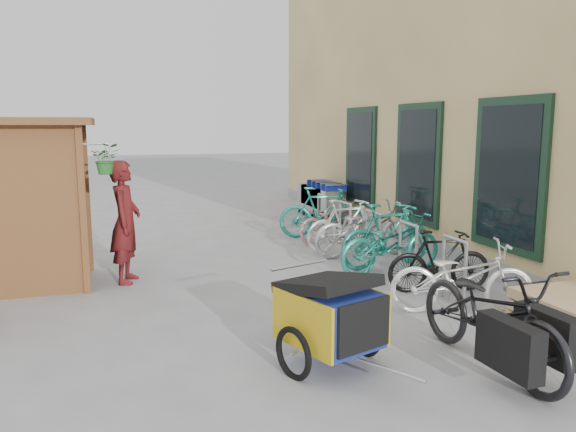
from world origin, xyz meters
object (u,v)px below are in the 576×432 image
object	(u,v)px
child_trailer	(330,313)
bike_7	(322,213)
person_kiosk	(125,222)
bike_3	(387,235)
shopping_carts	(320,196)
bike_4	(365,229)
bike_6	(333,221)
bike_5	(346,225)
cargo_bike	(492,316)
bike_2	(391,243)
bike_1	(440,261)
bike_0	(462,277)
kiosk	(9,179)

from	to	relation	value
child_trailer	bike_7	size ratio (longest dim) A/B	0.93
person_kiosk	bike_3	distance (m)	4.11
child_trailer	bike_3	size ratio (longest dim) A/B	0.93
shopping_carts	bike_4	size ratio (longest dim) A/B	1.13
bike_3	bike_6	world-z (taller)	bike_3
bike_5	bike_6	bearing A→B (deg)	-11.48
cargo_bike	shopping_carts	bearing A→B (deg)	77.32
bike_2	bike_7	distance (m)	2.96
bike_2	bike_7	world-z (taller)	bike_7
bike_2	bike_7	bearing A→B (deg)	-7.42
child_trailer	bike_4	distance (m)	4.68
bike_3	bike_7	bearing A→B (deg)	-6.59
child_trailer	bike_1	xyz separation A→B (m)	(2.35, 1.82, -0.09)
bike_3	bike_2	bearing A→B (deg)	151.92
bike_0	bike_4	distance (m)	3.14
cargo_bike	person_kiosk	bearing A→B (deg)	124.98
bike_5	bike_7	bearing A→B (deg)	-8.34
bike_6	bike_1	bearing A→B (deg)	165.63
bike_4	cargo_bike	bearing A→B (deg)	170.00
cargo_bike	bike_7	size ratio (longest dim) A/B	1.16
person_kiosk	bike_0	distance (m)	4.75
bike_6	bike_5	bearing A→B (deg)	159.31
kiosk	person_kiosk	distance (m)	1.67
person_kiosk	bike_6	world-z (taller)	person_kiosk
person_kiosk	bike_6	xyz separation A→B (m)	(3.97, 1.74, -0.48)
child_trailer	bike_0	distance (m)	2.31
bike_4	bike_6	world-z (taller)	bike_4
bike_0	bike_3	size ratio (longest dim) A/B	0.99
bike_7	kiosk	bearing A→B (deg)	126.94
bike_7	cargo_bike	bearing A→B (deg)	-169.96
bike_0	bike_6	world-z (taller)	bike_0
bike_6	bike_7	distance (m)	0.49
bike_1	bike_7	world-z (taller)	bike_7
shopping_carts	bike_3	size ratio (longest dim) A/B	1.21
person_kiosk	bike_5	bearing A→B (deg)	-62.34
shopping_carts	child_trailer	distance (m)	8.71
kiosk	bike_6	size ratio (longest dim) A/B	1.57
person_kiosk	bike_2	world-z (taller)	person_kiosk
cargo_bike	bike_5	xyz separation A→B (m)	(0.71, 5.12, -0.04)
bike_4	person_kiosk	bearing A→B (deg)	96.46
bike_0	bike_2	world-z (taller)	bike_2
bike_3	bike_7	xyz separation A→B (m)	(-0.14, 2.59, -0.00)
person_kiosk	bike_0	bearing A→B (deg)	-110.93
person_kiosk	bike_7	distance (m)	4.53
bike_2	bike_3	distance (m)	0.39
bike_4	bike_3	bearing A→B (deg)	-177.90
bike_7	bike_1	bearing A→B (deg)	-160.83
bike_1	bike_5	world-z (taller)	bike_5
cargo_bike	bike_6	bearing A→B (deg)	80.05
kiosk	person_kiosk	xyz separation A→B (m)	(1.53, -0.19, -0.65)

